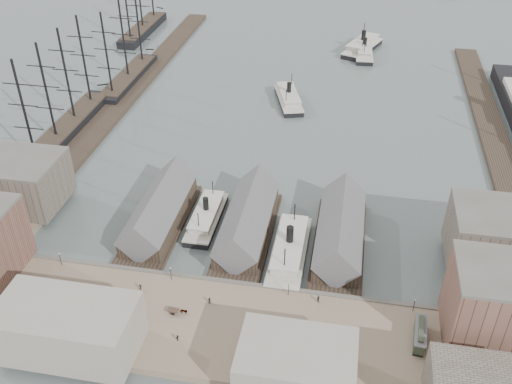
% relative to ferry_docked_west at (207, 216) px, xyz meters
% --- Properties ---
extents(ground, '(900.00, 900.00, 0.00)m').
position_rel_ferry_docked_west_xyz_m(ground, '(13.00, -20.55, -2.13)').
color(ground, '#4D5958').
rests_on(ground, ground).
extents(quay, '(180.00, 30.00, 2.00)m').
position_rel_ferry_docked_west_xyz_m(quay, '(13.00, -40.55, -1.13)').
color(quay, '#7E6B54').
rests_on(quay, ground).
extents(seawall, '(180.00, 1.20, 2.30)m').
position_rel_ferry_docked_west_xyz_m(seawall, '(13.00, -25.75, -0.98)').
color(seawall, '#59544C').
rests_on(seawall, ground).
extents(west_wharf, '(10.00, 220.00, 1.60)m').
position_rel_ferry_docked_west_xyz_m(west_wharf, '(-55.00, 79.45, -1.33)').
color(west_wharf, '#2D231C').
rests_on(west_wharf, ground).
extents(east_wharf, '(10.00, 180.00, 1.60)m').
position_rel_ferry_docked_west_xyz_m(east_wharf, '(91.00, 69.45, -1.33)').
color(east_wharf, '#2D231C').
rests_on(east_wharf, ground).
extents(ferry_shed_west, '(14.00, 42.00, 12.60)m').
position_rel_ferry_docked_west_xyz_m(ferry_shed_west, '(-13.00, -3.68, 2.51)').
color(ferry_shed_west, '#2D231C').
rests_on(ferry_shed_west, ground).
extents(ferry_shed_center, '(14.00, 42.00, 12.60)m').
position_rel_ferry_docked_west_xyz_m(ferry_shed_center, '(13.00, -3.68, 2.51)').
color(ferry_shed_center, '#2D231C').
rests_on(ferry_shed_center, ground).
extents(ferry_shed_east, '(14.00, 42.00, 12.60)m').
position_rel_ferry_docked_west_xyz_m(ferry_shed_east, '(39.00, -3.68, 2.51)').
color(ferry_shed_east, '#2D231C').
rests_on(ferry_shed_east, ground).
extents(warehouse_west_back, '(26.00, 20.00, 14.00)m').
position_rel_ferry_docked_west_xyz_m(warehouse_west_back, '(-57.00, -2.55, 6.87)').
color(warehouse_west_back, '#60564C').
rests_on(warehouse_west_back, west_land).
extents(warehouse_east_back, '(28.00, 20.00, 15.00)m').
position_rel_ferry_docked_west_xyz_m(warehouse_east_back, '(81.00, -5.55, 7.37)').
color(warehouse_east_back, '#60564C').
rests_on(warehouse_east_back, east_land).
extents(street_bldg_center, '(24.00, 16.00, 10.00)m').
position_rel_ferry_docked_west_xyz_m(street_bldg_center, '(33.00, -52.55, 4.87)').
color(street_bldg_center, gray).
rests_on(street_bldg_center, quay).
extents(street_bldg_west, '(30.00, 16.00, 12.00)m').
position_rel_ferry_docked_west_xyz_m(street_bldg_west, '(-17.00, -52.55, 5.87)').
color(street_bldg_west, gray).
rests_on(street_bldg_west, quay).
extents(lamp_post_far_w, '(0.44, 0.44, 3.92)m').
position_rel_ferry_docked_west_xyz_m(lamp_post_far_w, '(-32.00, -27.55, 2.59)').
color(lamp_post_far_w, black).
rests_on(lamp_post_far_w, quay).
extents(lamp_post_near_w, '(0.44, 0.44, 3.92)m').
position_rel_ferry_docked_west_xyz_m(lamp_post_near_w, '(-2.00, -27.55, 2.59)').
color(lamp_post_near_w, black).
rests_on(lamp_post_near_w, quay).
extents(lamp_post_near_e, '(0.44, 0.44, 3.92)m').
position_rel_ferry_docked_west_xyz_m(lamp_post_near_e, '(28.00, -27.55, 2.59)').
color(lamp_post_near_e, black).
rests_on(lamp_post_near_e, quay).
extents(lamp_post_far_e, '(0.44, 0.44, 3.92)m').
position_rel_ferry_docked_west_xyz_m(lamp_post_far_e, '(58.00, -27.55, 2.59)').
color(lamp_post_far_e, black).
rests_on(lamp_post_far_e, quay).
extents(ferry_docked_west, '(7.62, 25.39, 9.07)m').
position_rel_ferry_docked_west_xyz_m(ferry_docked_west, '(0.00, 0.00, 0.00)').
color(ferry_docked_west, black).
rests_on(ferry_docked_west, ground).
extents(ferry_docked_east, '(9.07, 30.24, 10.80)m').
position_rel_ferry_docked_west_xyz_m(ferry_docked_east, '(26.00, -11.15, 0.41)').
color(ferry_docked_east, black).
rests_on(ferry_docked_east, ground).
extents(ferry_open_near, '(15.88, 28.31, 9.68)m').
position_rel_ferry_docked_west_xyz_m(ferry_open_near, '(12.58, 84.87, 0.14)').
color(ferry_open_near, black).
rests_on(ferry_open_near, ground).
extents(ferry_open_mid, '(9.78, 27.41, 9.62)m').
position_rel_ferry_docked_west_xyz_m(ferry_open_mid, '(41.44, 144.91, 0.13)').
color(ferry_open_mid, black).
rests_on(ferry_open_mid, ground).
extents(ferry_open_far, '(20.25, 32.56, 11.18)m').
position_rel_ferry_docked_west_xyz_m(ferry_open_far, '(40.42, 151.25, 0.49)').
color(ferry_open_far, black).
rests_on(ferry_open_far, ground).
extents(sailing_ship_near, '(9.25, 63.72, 38.03)m').
position_rel_ferry_docked_west_xyz_m(sailing_ship_near, '(-64.85, 42.54, 0.67)').
color(sailing_ship_near, black).
rests_on(sailing_ship_near, ground).
extents(sailing_ship_mid, '(8.90, 51.42, 36.59)m').
position_rel_ferry_docked_west_xyz_m(sailing_ship_mid, '(-59.77, 92.56, 0.49)').
color(sailing_ship_mid, black).
rests_on(sailing_ship_mid, ground).
extents(sailing_ship_far, '(9.36, 52.03, 38.50)m').
position_rel_ferry_docked_west_xyz_m(sailing_ship_far, '(-76.43, 157.01, 0.66)').
color(sailing_ship_far, black).
rests_on(sailing_ship_far, ground).
extents(tram, '(3.52, 10.36, 3.62)m').
position_rel_ferry_docked_west_xyz_m(tram, '(58.92, -36.66, 1.73)').
color(tram, black).
rests_on(tram, quay).
extents(horse_cart_left, '(4.74, 2.14, 1.48)m').
position_rel_ferry_docked_west_xyz_m(horse_cart_left, '(-20.34, -36.08, 0.65)').
color(horse_cart_left, black).
rests_on(horse_cart_left, quay).
extents(horse_cart_center, '(4.90, 1.61, 1.61)m').
position_rel_ferry_docked_west_xyz_m(horse_cart_center, '(3.83, -38.62, 0.69)').
color(horse_cart_center, black).
rests_on(horse_cart_center, quay).
extents(horse_cart_right, '(4.82, 3.60, 1.70)m').
position_rel_ferry_docked_west_xyz_m(horse_cart_right, '(39.43, -40.41, 0.72)').
color(horse_cart_right, black).
rests_on(horse_cart_right, quay).
extents(pedestrian_0, '(0.44, 0.60, 1.64)m').
position_rel_ferry_docked_west_xyz_m(pedestrian_0, '(-40.21, -34.22, 0.70)').
color(pedestrian_0, black).
rests_on(pedestrian_0, quay).
extents(pedestrian_1, '(1.01, 1.02, 1.66)m').
position_rel_ferry_docked_west_xyz_m(pedestrian_1, '(-27.85, -37.03, 0.71)').
color(pedestrian_1, black).
rests_on(pedestrian_1, quay).
extents(pedestrian_2, '(1.00, 1.29, 1.76)m').
position_rel_ferry_docked_west_xyz_m(pedestrian_2, '(-8.33, -32.70, 0.75)').
color(pedestrian_2, black).
rests_on(pedestrian_2, quay).
extents(pedestrian_3, '(0.95, 1.09, 1.76)m').
position_rel_ferry_docked_west_xyz_m(pedestrian_3, '(5.55, -46.58, 0.76)').
color(pedestrian_3, black).
rests_on(pedestrian_3, quay).
extents(pedestrian_4, '(0.84, 0.56, 1.70)m').
position_rel_ferry_docked_west_xyz_m(pedestrian_4, '(9.65, -33.87, 0.73)').
color(pedestrian_4, black).
rests_on(pedestrian_4, quay).
extents(pedestrian_5, '(0.69, 0.78, 1.75)m').
position_rel_ferry_docked_west_xyz_m(pedestrian_5, '(19.85, -41.40, 0.75)').
color(pedestrian_5, black).
rests_on(pedestrian_5, quay).
extents(pedestrian_6, '(1.05, 0.93, 1.81)m').
position_rel_ferry_docked_west_xyz_m(pedestrian_6, '(35.45, -28.55, 0.78)').
color(pedestrian_6, black).
rests_on(pedestrian_6, quay).
extents(pedestrian_7, '(1.10, 0.66, 1.66)m').
position_rel_ferry_docked_west_xyz_m(pedestrian_7, '(43.29, -44.94, 0.71)').
color(pedestrian_7, black).
rests_on(pedestrian_7, quay).
extents(pedestrian_8, '(1.06, 0.88, 1.70)m').
position_rel_ferry_docked_west_xyz_m(pedestrian_8, '(58.84, -37.55, 0.73)').
color(pedestrian_8, black).
rests_on(pedestrian_8, quay).
extents(pedestrian_9, '(0.60, 0.85, 1.65)m').
position_rel_ferry_docked_west_xyz_m(pedestrian_9, '(62.62, -39.94, 0.70)').
color(pedestrian_9, black).
rests_on(pedestrian_9, quay).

